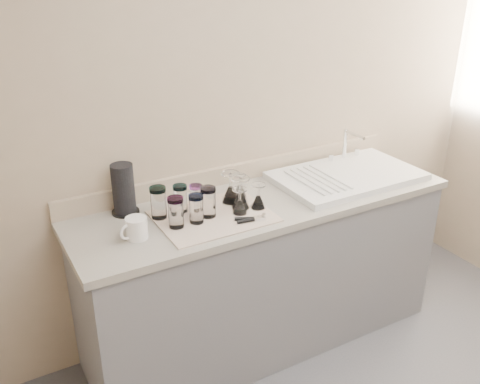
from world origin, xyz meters
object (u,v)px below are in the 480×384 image
sink_unit (347,175)px  paper_towel_roll (124,190)px  tumbler_magenta (176,212)px  tumbler_cyan (180,198)px  tumbler_purple (196,197)px  tumbler_blue (196,209)px  goblet_front_right (258,200)px  can_opener (251,219)px  goblet_front_left (240,205)px  tumbler_teal (158,202)px  goblet_extra (240,198)px  goblet_back_right (240,190)px  goblet_back_left (231,192)px  tumbler_lavender (208,202)px  white_mug (136,228)px

sink_unit → paper_towel_roll: (-1.24, 0.20, 0.11)m
sink_unit → tumbler_magenta: 1.08m
tumbler_cyan → tumbler_purple: bearing=-4.6°
tumbler_purple → tumbler_magenta: 0.21m
tumbler_cyan → tumbler_purple: tumbler_cyan is taller
tumbler_blue → goblet_front_right: bearing=-2.1°
tumbler_blue → can_opener: 0.27m
goblet_front_left → paper_towel_roll: paper_towel_roll is taller
goblet_front_right → paper_towel_roll: size_ratio=0.51×
tumbler_teal → goblet_front_left: bearing=-22.8°
tumbler_magenta → goblet_extra: 0.36m
tumbler_purple → goblet_back_right: (0.26, 0.01, -0.02)m
goblet_back_left → tumbler_teal: bearing=177.3°
goblet_front_left → goblet_front_right: bearing=2.8°
sink_unit → goblet_back_left: bearing=176.8°
paper_towel_roll → goblet_extra: bearing=-25.4°
tumbler_cyan → tumbler_lavender: tumbler_lavender is taller
can_opener → sink_unit: bearing=14.4°
tumbler_purple → goblet_extra: 0.22m
tumbler_purple → goblet_front_left: 0.23m
tumbler_magenta → goblet_back_right: (0.42, 0.14, -0.03)m
white_mug → sink_unit: bearing=3.1°
goblet_back_left → paper_towel_roll: paper_towel_roll is taller
tumbler_cyan → paper_towel_roll: (-0.24, 0.13, 0.05)m
tumbler_blue → goblet_front_left: tumbler_blue is taller
tumbler_teal → tumbler_purple: size_ratio=1.25×
goblet_back_right → paper_towel_roll: 0.60m
goblet_back_left → paper_towel_roll: (-0.51, 0.16, 0.06)m
tumbler_purple → goblet_front_right: 0.31m
can_opener → goblet_back_right: bearing=71.6°
sink_unit → tumbler_lavender: sink_unit is taller
goblet_back_right → tumbler_magenta: bearing=-161.4°
tumbler_purple → white_mug: tumbler_purple is taller
tumbler_cyan → paper_towel_roll: 0.28m
tumbler_cyan → goblet_back_right: (0.34, 0.00, -0.03)m
tumbler_blue → tumbler_teal: bearing=135.4°
tumbler_cyan → goblet_back_left: size_ratio=0.86×
goblet_front_right → white_mug: (-0.63, 0.02, -0.00)m
tumbler_teal → goblet_front_left: size_ratio=1.21×
goblet_front_left → tumbler_magenta: bearing=176.0°
tumbler_purple → goblet_front_right: (0.27, -0.15, -0.02)m
goblet_back_left → tumbler_cyan: bearing=174.3°
paper_towel_roll → goblet_back_right: bearing=-12.7°
goblet_front_left → can_opener: size_ratio=0.90×
paper_towel_roll → tumbler_lavender: bearing=-36.4°
tumbler_cyan → goblet_front_left: (0.24, -0.16, -0.03)m
goblet_back_left → can_opener: 0.24m
tumbler_teal → tumbler_cyan: (0.12, 0.01, -0.01)m
goblet_back_right → goblet_front_right: 0.16m
tumbler_purple → goblet_back_right: 0.26m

